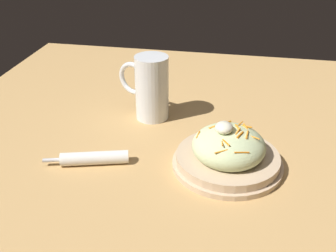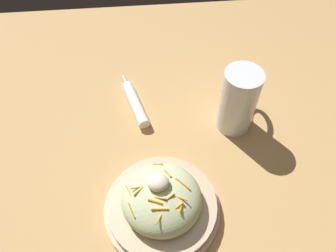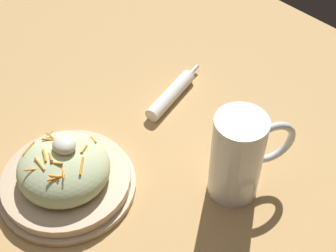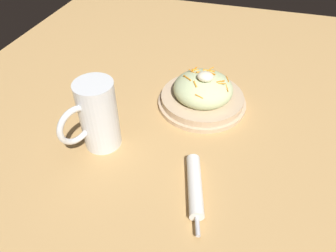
{
  "view_description": "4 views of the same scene",
  "coord_description": "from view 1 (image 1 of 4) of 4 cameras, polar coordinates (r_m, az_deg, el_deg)",
  "views": [
    {
      "loc": [
        0.71,
        0.03,
        0.49
      ],
      "look_at": [
        -0.05,
        -0.12,
        0.06
      ],
      "focal_mm": 44.35,
      "sensor_mm": 36.0,
      "label": 1
    },
    {
      "loc": [
        -0.0,
        0.27,
        0.61
      ],
      "look_at": [
        -0.04,
        -0.13,
        0.08
      ],
      "focal_mm": 34.35,
      "sensor_mm": 36.0,
      "label": 2
    },
    {
      "loc": [
        -0.49,
        0.22,
        0.66
      ],
      "look_at": [
        -0.06,
        -0.17,
        0.06
      ],
      "focal_mm": 51.96,
      "sensor_mm": 36.0,
      "label": 3
    },
    {
      "loc": [
        0.08,
        -0.63,
        0.5
      ],
      "look_at": [
        -0.05,
        -0.16,
        0.06
      ],
      "focal_mm": 33.16,
      "sensor_mm": 36.0,
      "label": 4
    }
  ],
  "objects": [
    {
      "name": "napkin_roll",
      "position": [
        0.88,
        -10.18,
        -4.37
      ],
      "size": [
        0.07,
        0.17,
        0.03
      ],
      "color": "white",
      "rests_on": "ground_plane"
    },
    {
      "name": "salad_plate",
      "position": [
        0.86,
        8.25,
        -3.62
      ],
      "size": [
        0.23,
        0.23,
        0.1
      ],
      "color": "#D1B28E",
      "rests_on": "ground_plane"
    },
    {
      "name": "beer_mug",
      "position": [
        1.03,
        -2.35,
        4.89
      ],
      "size": [
        0.09,
        0.14,
        0.16
      ],
      "color": "white",
      "rests_on": "ground_plane"
    },
    {
      "name": "ground_plane",
      "position": [
        0.87,
        7.26,
        -5.91
      ],
      "size": [
        1.43,
        1.43,
        0.0
      ],
      "primitive_type": "plane",
      "color": "tan"
    }
  ]
}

